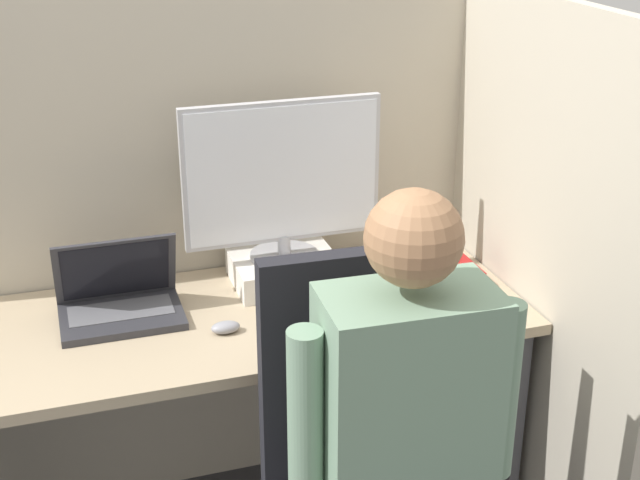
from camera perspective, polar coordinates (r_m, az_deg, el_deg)
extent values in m
cube|color=#B7AD99|center=(2.63, -7.13, -0.94)|extent=(2.03, 0.04, 1.53)
cube|color=#F4EA66|center=(2.51, -7.35, 4.26)|extent=(0.09, 0.01, 0.09)
cube|color=#B7AD99|center=(2.55, 12.37, -2.08)|extent=(0.04, 1.22, 1.53)
cube|color=tan|center=(2.36, -5.52, -5.10)|extent=(1.53, 0.60, 0.03)
cube|color=#4C4C51|center=(2.77, 9.92, -9.52)|extent=(0.03, 0.51, 0.70)
cube|color=white|center=(2.51, -2.28, -1.89)|extent=(0.29, 0.23, 0.08)
cylinder|color=#B2B2B7|center=(2.49, -2.30, -0.97)|extent=(0.19, 0.19, 0.01)
cylinder|color=#B2B2B7|center=(2.47, -2.31, -0.29)|extent=(0.04, 0.04, 0.05)
cube|color=#B2B2B7|center=(2.40, -2.42, 4.37)|extent=(0.55, 0.02, 0.39)
cube|color=silver|center=(2.39, -2.34, 4.27)|extent=(0.52, 0.00, 0.37)
cube|color=#2D2D33|center=(2.37, -12.57, -4.83)|extent=(0.31, 0.21, 0.02)
cube|color=#5B5B60|center=(2.38, -12.63, -4.42)|extent=(0.27, 0.12, 0.00)
cube|color=#2D2D33|center=(2.38, -12.96, -1.85)|extent=(0.31, 0.09, 0.20)
cube|color=black|center=(2.37, -12.95, -1.89)|extent=(0.28, 0.07, 0.17)
ellipsoid|color=gray|center=(2.26, -6.06, -5.58)|extent=(0.07, 0.04, 0.03)
cube|color=#A31919|center=(2.57, 9.45, -1.97)|extent=(0.04, 0.14, 0.04)
cone|color=orange|center=(2.32, 4.58, -4.64)|extent=(0.04, 0.10, 0.04)
cylinder|color=green|center=(2.37, 4.02, -3.98)|extent=(0.02, 0.02, 0.02)
cube|color=black|center=(2.02, 2.28, -8.28)|extent=(0.44, 0.07, 0.58)
cube|color=gray|center=(1.79, 5.54, -10.53)|extent=(0.35, 0.21, 0.49)
sphere|color=#9E704C|center=(1.62, 6.03, 0.12)|extent=(0.18, 0.18, 0.18)
cylinder|color=gray|center=(1.74, -0.94, -11.57)|extent=(0.07, 0.07, 0.39)
cylinder|color=gray|center=(1.86, 11.54, -9.44)|extent=(0.07, 0.07, 0.39)
cylinder|color=#232328|center=(2.58, 4.82, -0.93)|extent=(0.09, 0.09, 0.10)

